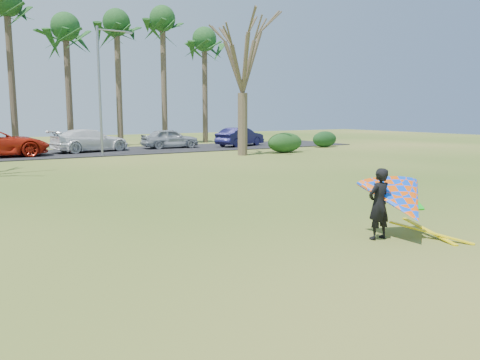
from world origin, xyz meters
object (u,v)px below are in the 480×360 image
bare_tree_right (243,52)px  car_3 (90,140)px  streetlight (102,85)px  kite_flyer (400,201)px  car_5 (240,137)px  car_4 (170,138)px

bare_tree_right → car_3: bearing=137.2°
streetlight → car_3: streetlight is taller
car_3 → kite_flyer: size_ratio=2.24×
car_5 → car_4: bearing=60.4°
car_4 → kite_flyer: (-5.91, -26.59, 0.04)m
streetlight → car_5: size_ratio=1.77×
streetlight → car_4: streetlight is taller
bare_tree_right → streetlight: bearing=153.0°
bare_tree_right → car_3: (-7.89, 7.32, -5.73)m
car_4 → car_5: (5.69, -0.97, 0.01)m
car_3 → car_5: (11.72, -0.77, -0.03)m
bare_tree_right → streetlight: (-7.84, 4.00, -2.10)m
car_3 → car_4: 6.03m
car_3 → car_5: car_3 is taller
streetlight → car_3: (-0.05, 3.32, -3.63)m
car_3 → car_5: 11.74m
bare_tree_right → car_5: 9.53m
car_5 → car_3: bearing=66.3°
streetlight → car_5: 12.49m
bare_tree_right → car_4: 9.66m
car_3 → kite_flyer: kite_flyer is taller
kite_flyer → car_5: bearing=65.6°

